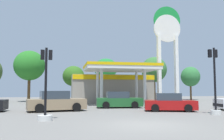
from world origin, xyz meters
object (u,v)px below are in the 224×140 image
at_px(station_pole_sign, 167,42).
at_px(car_0, 56,102).
at_px(car_2, 170,103).
at_px(traffic_signal_0, 46,97).
at_px(car_3, 119,100).
at_px(traffic_signal_1, 215,90).
at_px(tree_1, 30,66).
at_px(tree_5, 190,77).
at_px(tree_4, 154,70).
at_px(tree_2, 73,76).
at_px(tree_3, 106,68).

bearing_deg(station_pole_sign, car_0, -146.77).
xyz_separation_m(station_pole_sign, car_2, (-4.51, -10.50, -7.14)).
bearing_deg(traffic_signal_0, car_2, 24.21).
bearing_deg(station_pole_sign, traffic_signal_0, -133.28).
relative_size(car_3, traffic_signal_0, 1.07).
distance_m(car_2, traffic_signal_1, 3.84).
relative_size(car_0, tree_1, 0.67).
relative_size(tree_1, tree_5, 1.31).
bearing_deg(traffic_signal_1, tree_1, 126.65).
relative_size(station_pole_sign, tree_5, 2.26).
bearing_deg(car_2, traffic_signal_0, -155.79).
xyz_separation_m(car_0, tree_5, (21.17, 17.28, 3.11)).
height_order(car_3, tree_5, tree_5).
bearing_deg(car_3, tree_5, 43.59).
bearing_deg(tree_4, tree_5, 5.60).
xyz_separation_m(tree_1, tree_2, (6.22, 2.04, -1.31)).
xyz_separation_m(tree_1, tree_4, (18.89, 0.95, -0.22)).
height_order(tree_1, tree_2, tree_1).
relative_size(station_pole_sign, car_2, 2.86).
height_order(tree_1, tree_4, tree_1).
relative_size(tree_3, tree_5, 1.18).
distance_m(traffic_signal_0, tree_5, 31.74).
bearing_deg(car_3, tree_2, 104.15).
bearing_deg(car_0, tree_1, 105.46).
xyz_separation_m(car_2, car_3, (-3.24, 4.24, 0.04)).
height_order(car_0, car_3, car_0).
relative_size(station_pole_sign, tree_1, 1.73).
height_order(station_pole_sign, car_2, station_pole_sign).
xyz_separation_m(car_0, car_2, (8.95, -1.68, -0.08)).
bearing_deg(tree_2, traffic_signal_0, -95.48).
xyz_separation_m(station_pole_sign, tree_1, (-17.79, 6.86, -2.72)).
height_order(car_3, tree_2, tree_2).
height_order(station_pole_sign, traffic_signal_1, station_pole_sign).
relative_size(traffic_signal_0, traffic_signal_1, 0.88).
xyz_separation_m(car_0, car_3, (5.71, 2.56, -0.04)).
relative_size(traffic_signal_0, tree_4, 0.60).
bearing_deg(tree_3, station_pole_sign, -50.40).
xyz_separation_m(station_pole_sign, traffic_signal_1, (-2.55, -13.63, -6.07)).
xyz_separation_m(station_pole_sign, traffic_signal_0, (-13.84, -14.69, -6.47)).
height_order(tree_1, tree_5, tree_1).
bearing_deg(tree_5, traffic_signal_1, -114.92).
bearing_deg(tree_1, tree_2, 18.18).
bearing_deg(traffic_signal_0, tree_2, 84.52).
height_order(car_2, tree_2, tree_2).
height_order(traffic_signal_0, traffic_signal_1, traffic_signal_1).
relative_size(tree_1, tree_3, 1.11).
bearing_deg(station_pole_sign, car_3, -141.08).
xyz_separation_m(car_0, tree_3, (6.79, 16.87, 4.22)).
relative_size(traffic_signal_0, tree_3, 0.63).
distance_m(tree_1, tree_4, 18.91).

